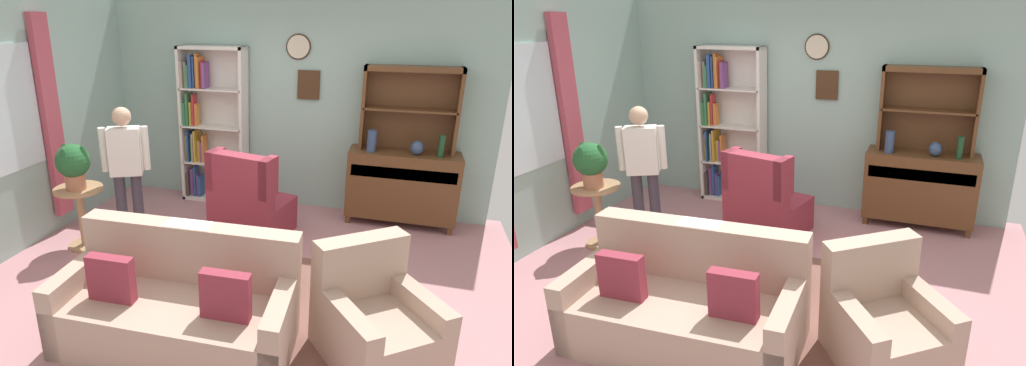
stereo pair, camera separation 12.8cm
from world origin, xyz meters
TOP-DOWN VIEW (x-y plane):
  - ground_plane at (0.00, 0.00)m, footprint 5.40×4.60m
  - wall_back at (0.00, 2.13)m, footprint 5.00×0.09m
  - wall_left at (-2.52, -0.01)m, footprint 0.16×4.20m
  - area_rug at (0.20, -0.30)m, footprint 2.41×1.80m
  - bookshelf at (-1.13, 1.94)m, footprint 0.90×0.30m
  - sideboard at (1.45, 1.86)m, footprint 1.30×0.45m
  - sideboard_hutch at (1.45, 1.97)m, footprint 1.10×0.26m
  - vase_tall at (1.06, 1.78)m, footprint 0.11×0.11m
  - vase_round at (1.58, 1.79)m, footprint 0.15×0.15m
  - bottle_wine at (1.84, 1.77)m, footprint 0.07×0.07m
  - couch_floral at (-0.15, -1.03)m, footprint 1.84×0.94m
  - armchair_floral at (1.33, -0.74)m, footprint 1.07×1.08m
  - wingback_chair at (-0.22, 0.94)m, footprint 0.93×0.95m
  - plant_stand at (-1.90, 0.14)m, footprint 0.52×0.52m
  - potted_plant_large at (-1.89, 0.10)m, footprint 0.36×0.36m
  - potted_plant_small at (-1.50, 0.31)m, footprint 0.24×0.24m
  - person_reading at (-1.45, 0.40)m, footprint 0.50×0.33m
  - coffee_table at (0.07, -0.06)m, footprint 0.80×0.50m
  - book_stack at (0.09, -0.07)m, footprint 0.21×0.18m

SIDE VIEW (x-z plane):
  - ground_plane at x=0.00m, z-range -0.02..0.00m
  - area_rug at x=0.20m, z-range 0.00..0.01m
  - potted_plant_small at x=-1.50m, z-range 0.03..0.35m
  - armchair_floral at x=1.33m, z-range -0.15..0.73m
  - couch_floral at x=-0.15m, z-range -0.14..0.76m
  - coffee_table at x=0.07m, z-range 0.14..0.56m
  - wingback_chair at x=-0.22m, z-range -0.14..0.91m
  - plant_stand at x=-1.90m, z-range 0.08..0.78m
  - book_stack at x=0.09m, z-range 0.42..0.53m
  - sideboard at x=1.45m, z-range 0.05..0.97m
  - person_reading at x=-1.45m, z-range 0.13..1.69m
  - potted_plant_large at x=-1.89m, z-range 0.75..1.24m
  - vase_round at x=1.58m, z-range 0.92..1.09m
  - bottle_wine at x=1.84m, z-range 0.92..1.18m
  - vase_tall at x=1.06m, z-range 0.92..1.18m
  - bookshelf at x=-1.13m, z-range 0.01..2.11m
  - wall_left at x=-2.52m, z-range 0.00..2.80m
  - wall_back at x=0.00m, z-range 0.00..2.80m
  - sideboard_hutch at x=1.45m, z-range 1.06..2.06m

